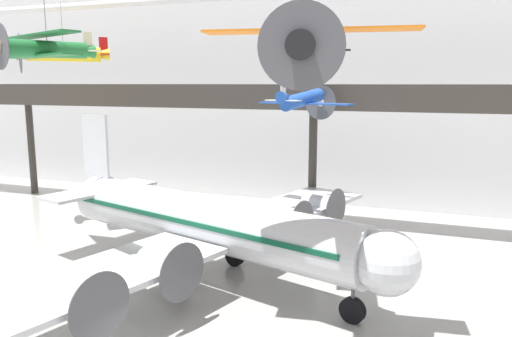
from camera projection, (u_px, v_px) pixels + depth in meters
The scene contains 7 objects.
hangar_back_wall at pixel (333, 84), 47.62m from camera, with size 140.00×3.00×22.82m.
mezzanine_walkway at pixel (311, 106), 40.07m from camera, with size 110.00×3.20×11.42m.
airliner_silver_main at pixel (203, 222), 29.48m from camera, with size 25.77×29.92×9.38m.
suspended_plane_blue_trainer at pixel (303, 100), 34.66m from camera, with size 7.13×5.95×8.91m.
suspended_plane_orange_highwing at pixel (310, 44), 21.48m from camera, with size 9.29×7.63×6.61m.
suspended_plane_green_biplane at pixel (46, 48), 25.24m from camera, with size 6.12×5.30×5.71m.
suspended_plane_yellow_lowwing at pixel (64, 54), 40.16m from camera, with size 7.24×7.36×5.55m.
Camera 1 is at (10.03, -15.75, 11.50)m, focal length 35.00 mm.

